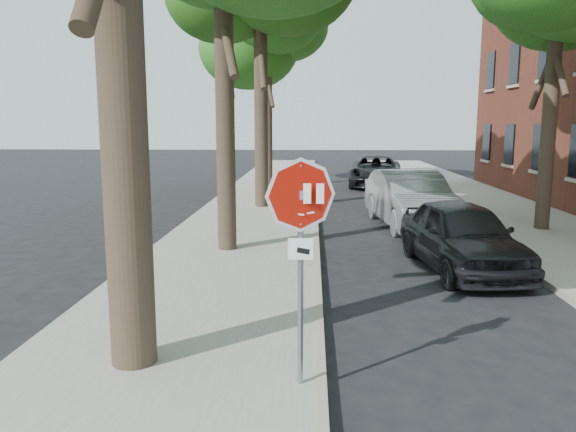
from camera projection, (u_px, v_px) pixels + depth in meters
The scene contains 10 objects.
ground at pixel (360, 394), 6.49m from camera, with size 120.00×120.00×0.00m, color black.
sidewalk_left at pixel (253, 217), 18.41m from camera, with size 4.00×55.00×0.12m, color gray.
sidewalk_right at pixel (516, 219), 18.05m from camera, with size 4.00×55.00×0.12m, color gray.
curb_left at pixel (316, 217), 18.33m from camera, with size 0.12×55.00×0.13m, color #9E9384.
curb_right at pixel (452, 218), 18.14m from camera, with size 0.12×55.00×0.13m, color #9E9384.
stop_sign at pixel (301, 228), 6.18m from camera, with size 0.76×0.34×2.61m.
tree_far at pixel (267, 34), 26.23m from camera, with size 5.29×4.91×9.33m.
car_a at pixel (462, 236), 11.87m from camera, with size 1.75×4.34×1.48m, color black.
car_b at pixel (410, 199), 16.81m from camera, with size 1.78×5.10×1.68m, color gray.
car_d at pixel (376, 171), 27.68m from camera, with size 2.48×5.38×1.50m, color black.
Camera 1 is at (-0.58, -6.10, 3.09)m, focal length 35.00 mm.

